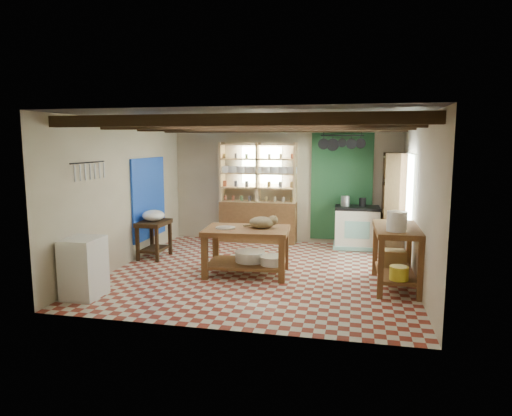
% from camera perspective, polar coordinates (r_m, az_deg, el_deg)
% --- Properties ---
extents(floor, '(5.00, 5.00, 0.02)m').
position_cam_1_polar(floor, '(7.91, 0.62, -8.03)').
color(floor, maroon).
rests_on(floor, ground).
extents(ceiling, '(5.00, 5.00, 0.02)m').
position_cam_1_polar(ceiling, '(7.60, 0.66, 11.21)').
color(ceiling, '#444449').
rests_on(ceiling, wall_back).
extents(wall_back, '(5.00, 0.04, 2.60)m').
position_cam_1_polar(wall_back, '(10.10, 3.53, 3.08)').
color(wall_back, '#C2B79C').
rests_on(wall_back, floor).
extents(wall_front, '(5.00, 0.04, 2.60)m').
position_cam_1_polar(wall_front, '(5.25, -4.92, -1.74)').
color(wall_front, '#C2B79C').
rests_on(wall_front, floor).
extents(wall_left, '(0.04, 5.00, 2.60)m').
position_cam_1_polar(wall_left, '(8.51, -16.08, 1.80)').
color(wall_left, '#C2B79C').
rests_on(wall_left, floor).
extents(wall_right, '(0.04, 5.00, 2.60)m').
position_cam_1_polar(wall_right, '(7.55, 19.55, 0.87)').
color(wall_right, '#C2B79C').
rests_on(wall_right, floor).
extents(ceiling_beams, '(5.00, 3.80, 0.15)m').
position_cam_1_polar(ceiling_beams, '(7.60, 0.65, 10.30)').
color(ceiling_beams, '#322111').
rests_on(ceiling_beams, ceiling).
extents(blue_wall_patch, '(0.04, 1.40, 1.60)m').
position_cam_1_polar(blue_wall_patch, '(9.32, -13.25, 1.20)').
color(blue_wall_patch, blue).
rests_on(blue_wall_patch, wall_left).
extents(green_wall_patch, '(1.30, 0.04, 2.30)m').
position_cam_1_polar(green_wall_patch, '(9.96, 10.63, 2.59)').
color(green_wall_patch, '#20512D').
rests_on(green_wall_patch, wall_back).
extents(window_back, '(0.90, 0.02, 0.80)m').
position_cam_1_polar(window_back, '(10.14, 0.73, 5.38)').
color(window_back, silver).
rests_on(window_back, wall_back).
extents(window_right, '(0.02, 1.30, 1.20)m').
position_cam_1_polar(window_right, '(8.53, 18.63, 2.38)').
color(window_right, silver).
rests_on(window_right, wall_right).
extents(utensil_rail, '(0.06, 0.90, 0.28)m').
position_cam_1_polar(utensil_rail, '(7.41, -20.23, 4.43)').
color(utensil_rail, black).
rests_on(utensil_rail, wall_left).
extents(pot_rack, '(0.86, 0.12, 0.36)m').
position_cam_1_polar(pot_rack, '(9.49, 10.70, 7.94)').
color(pot_rack, black).
rests_on(pot_rack, ceiling).
extents(shelving_unit, '(1.70, 0.34, 2.20)m').
position_cam_1_polar(shelving_unit, '(10.03, 0.24, 1.91)').
color(shelving_unit, tan).
rests_on(shelving_unit, floor).
extents(tall_rack, '(0.40, 0.86, 2.00)m').
position_cam_1_polar(tall_rack, '(9.34, 16.78, 0.47)').
color(tall_rack, '#322111').
rests_on(tall_rack, floor).
extents(work_table, '(1.45, 1.02, 0.79)m').
position_cam_1_polar(work_table, '(7.67, -1.17, -5.44)').
color(work_table, brown).
rests_on(work_table, floor).
extents(stove, '(0.92, 0.63, 0.89)m').
position_cam_1_polar(stove, '(9.75, 12.48, -2.38)').
color(stove, white).
rests_on(stove, floor).
extents(prep_table, '(0.49, 0.71, 0.72)m').
position_cam_1_polar(prep_table, '(8.98, -12.61, -3.84)').
color(prep_table, '#322111').
rests_on(prep_table, floor).
extents(white_cabinet, '(0.49, 0.59, 0.86)m').
position_cam_1_polar(white_cabinet, '(7.02, -20.73, -6.97)').
color(white_cabinet, white).
rests_on(white_cabinet, floor).
extents(right_counter, '(0.69, 1.33, 0.94)m').
position_cam_1_polar(right_counter, '(7.31, 17.09, -5.88)').
color(right_counter, brown).
rests_on(right_counter, floor).
extents(cat, '(0.50, 0.42, 0.19)m').
position_cam_1_polar(cat, '(7.58, 0.75, -1.82)').
color(cat, '#968257').
rests_on(cat, work_table).
extents(steel_tray, '(0.36, 0.36, 0.02)m').
position_cam_1_polar(steel_tray, '(7.60, -3.84, -2.48)').
color(steel_tray, '#A4A5AC').
rests_on(steel_tray, work_table).
extents(basin_large, '(0.54, 0.54, 0.17)m').
position_cam_1_polar(basin_large, '(7.73, -0.74, -6.07)').
color(basin_large, white).
rests_on(basin_large, work_table).
extents(basin_small, '(0.44, 0.44, 0.14)m').
position_cam_1_polar(basin_small, '(7.54, 2.11, -6.56)').
color(basin_small, white).
rests_on(basin_small, work_table).
extents(kettle_left, '(0.19, 0.19, 0.21)m').
position_cam_1_polar(kettle_left, '(9.66, 11.10, 0.86)').
color(kettle_left, '#A4A5AC').
rests_on(kettle_left, stove).
extents(kettle_right, '(0.15, 0.15, 0.18)m').
position_cam_1_polar(kettle_right, '(9.67, 13.17, 0.71)').
color(kettle_right, black).
rests_on(kettle_right, stove).
extents(enamel_bowl, '(0.43, 0.43, 0.21)m').
position_cam_1_polar(enamel_bowl, '(8.89, -12.70, -0.91)').
color(enamel_bowl, white).
rests_on(enamel_bowl, prep_table).
extents(white_bucket, '(0.29, 0.29, 0.29)m').
position_cam_1_polar(white_bucket, '(6.84, 17.20, -1.60)').
color(white_bucket, white).
rests_on(white_bucket, right_counter).
extents(wicker_basket, '(0.38, 0.31, 0.26)m').
position_cam_1_polar(wicker_basket, '(7.62, 16.82, -6.00)').
color(wicker_basket, olive).
rests_on(wicker_basket, right_counter).
extents(yellow_tub, '(0.28, 0.28, 0.20)m').
position_cam_1_polar(yellow_tub, '(6.91, 17.44, -7.77)').
color(yellow_tub, gold).
rests_on(yellow_tub, right_counter).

